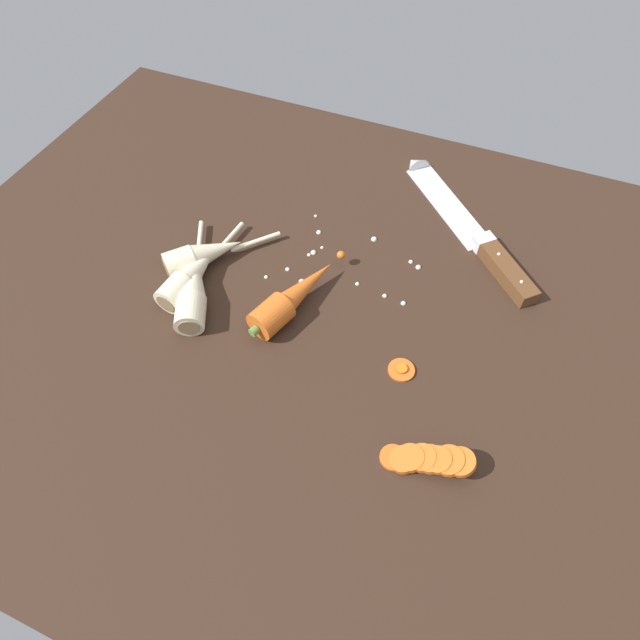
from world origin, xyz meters
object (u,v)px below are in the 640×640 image
object	(u,v)px
whole_carrot	(293,297)
parsnip_front	(193,288)
parsnip_mid_left	(192,274)
carrot_slice_stray_near	(401,369)
parsnip_mid_right	(204,255)
carrot_slice_stack	(427,459)
chefs_knife	(462,220)

from	to	relation	value
whole_carrot	parsnip_front	size ratio (longest dim) A/B	0.92
parsnip_mid_left	carrot_slice_stray_near	size ratio (longest dim) A/B	5.51
parsnip_mid_left	carrot_slice_stray_near	xyz separation A→B (cm)	(31.43, -2.58, -1.62)
whole_carrot	parsnip_front	bearing A→B (deg)	-164.40
parsnip_mid_right	carrot_slice_stack	size ratio (longest dim) A/B	1.42
whole_carrot	parsnip_mid_left	world-z (taller)	whole_carrot
parsnip_mid_left	carrot_slice_stack	distance (cm)	39.81
parsnip_front	parsnip_mid_left	world-z (taller)	same
carrot_slice_stack	carrot_slice_stray_near	bearing A→B (deg)	119.99
carrot_slice_stray_near	whole_carrot	bearing A→B (deg)	166.23
carrot_slice_stack	carrot_slice_stray_near	size ratio (longest dim) A/B	3.03
parsnip_mid_right	carrot_slice_stack	world-z (taller)	parsnip_mid_right
parsnip_front	carrot_slice_stack	xyz separation A→B (cm)	(36.15, -11.01, -0.75)
chefs_knife	parsnip_mid_right	world-z (taller)	parsnip_mid_right
carrot_slice_stack	parsnip_mid_right	bearing A→B (deg)	155.76
chefs_knife	carrot_slice_stack	size ratio (longest dim) A/B	2.64
chefs_knife	parsnip_mid_left	world-z (taller)	parsnip_mid_left
chefs_knife	whole_carrot	xyz separation A→B (cm)	(-17.35, -25.20, 1.45)
chefs_knife	whole_carrot	distance (cm)	30.63
parsnip_mid_right	parsnip_front	bearing A→B (deg)	-73.69
parsnip_front	parsnip_mid_left	xyz separation A→B (cm)	(-1.41, 2.17, 0.00)
parsnip_mid_left	parsnip_mid_right	xyz separation A→B (cm)	(-0.37, 3.89, 0.00)
chefs_knife	parsnip_mid_left	size ratio (longest dim) A/B	1.45
carrot_slice_stray_near	chefs_knife	bearing A→B (deg)	88.86
parsnip_front	parsnip_mid_left	distance (cm)	2.59
carrot_slice_stack	carrot_slice_stray_near	world-z (taller)	carrot_slice_stack
whole_carrot	carrot_slice_stack	distance (cm)	27.22
chefs_knife	carrot_slice_stray_near	world-z (taller)	chefs_knife
chefs_knife	whole_carrot	bearing A→B (deg)	-124.54
parsnip_mid_right	carrot_slice_stray_near	size ratio (longest dim) A/B	4.29
parsnip_mid_left	parsnip_mid_right	bearing A→B (deg)	95.38
chefs_knife	parsnip_mid_left	distance (cm)	41.73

